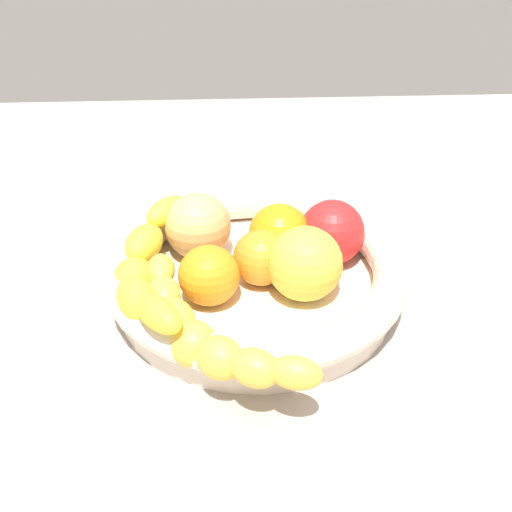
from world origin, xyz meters
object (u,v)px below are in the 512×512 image
(apple_yellow, at_px, (305,264))
(peach_blush, at_px, (198,226))
(fruit_bowl, at_px, (256,275))
(tomato_red, at_px, (332,232))
(banana_draped_left, at_px, (203,333))
(orange_front, at_px, (261,260))
(banana_draped_right, at_px, (144,270))
(orange_mid_left, at_px, (209,275))
(orange_mid_right, at_px, (280,235))

(apple_yellow, xyz_separation_m, peach_blush, (0.10, -0.08, -0.00))
(fruit_bowl, distance_m, tomato_red, 0.09)
(banana_draped_left, distance_m, orange_front, 0.12)
(banana_draped_right, bearing_deg, banana_draped_left, 122.76)
(apple_yellow, height_order, tomato_red, apple_yellow)
(banana_draped_left, xyz_separation_m, tomato_red, (-0.13, -0.14, 0.01))
(apple_yellow, bearing_deg, peach_blush, -37.23)
(orange_front, relative_size, orange_mid_left, 0.96)
(banana_draped_left, distance_m, orange_mid_right, 0.16)
(orange_mid_right, bearing_deg, peach_blush, -12.67)
(orange_mid_left, bearing_deg, banana_draped_right, -6.32)
(fruit_bowl, height_order, tomato_red, tomato_red)
(fruit_bowl, relative_size, peach_blush, 4.29)
(orange_front, xyz_separation_m, tomato_red, (-0.07, -0.04, 0.01))
(orange_mid_left, xyz_separation_m, apple_yellow, (-0.09, -0.00, 0.01))
(fruit_bowl, xyz_separation_m, banana_draped_left, (0.05, 0.11, 0.02))
(tomato_red, bearing_deg, fruit_bowl, 23.83)
(orange_mid_left, bearing_deg, orange_mid_right, -138.24)
(orange_mid_right, distance_m, tomato_red, 0.05)
(banana_draped_left, xyz_separation_m, orange_mid_left, (-0.00, -0.08, 0.00))
(banana_draped_right, bearing_deg, orange_mid_right, -156.54)
(banana_draped_left, height_order, tomato_red, tomato_red)
(fruit_bowl, xyz_separation_m, peach_blush, (0.06, -0.05, 0.03))
(orange_mid_left, bearing_deg, banana_draped_left, 86.86)
(peach_blush, bearing_deg, banana_draped_left, 92.71)
(banana_draped_right, relative_size, orange_mid_left, 4.00)
(fruit_bowl, xyz_separation_m, orange_front, (-0.01, 0.00, 0.02))
(fruit_bowl, xyz_separation_m, orange_mid_right, (-0.03, -0.03, 0.02))
(orange_front, bearing_deg, fruit_bowl, -40.39)
(orange_mid_right, xyz_separation_m, tomato_red, (-0.05, -0.00, 0.00))
(apple_yellow, distance_m, peach_blush, 0.13)
(banana_draped_right, bearing_deg, tomato_red, -162.59)
(banana_draped_left, relative_size, tomato_red, 2.72)
(peach_blush, bearing_deg, apple_yellow, 142.77)
(fruit_bowl, bearing_deg, orange_front, 139.61)
(banana_draped_left, height_order, orange_front, orange_front)
(orange_mid_right, xyz_separation_m, apple_yellow, (-0.02, 0.06, 0.00))
(fruit_bowl, distance_m, orange_mid_left, 0.06)
(orange_front, distance_m, orange_mid_right, 0.04)
(peach_blush, bearing_deg, banana_draped_right, 57.64)
(apple_yellow, xyz_separation_m, tomato_red, (-0.03, -0.06, -0.00))
(orange_mid_left, bearing_deg, peach_blush, -81.68)
(orange_mid_right, bearing_deg, fruit_bowl, 52.85)
(banana_draped_right, bearing_deg, fruit_bowl, -167.75)
(fruit_bowl, distance_m, apple_yellow, 0.06)
(orange_mid_left, height_order, apple_yellow, apple_yellow)
(banana_draped_left, distance_m, apple_yellow, 0.13)
(peach_blush, bearing_deg, orange_mid_right, 167.33)
(banana_draped_left, bearing_deg, orange_front, -117.59)
(banana_draped_right, bearing_deg, peach_blush, -122.36)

